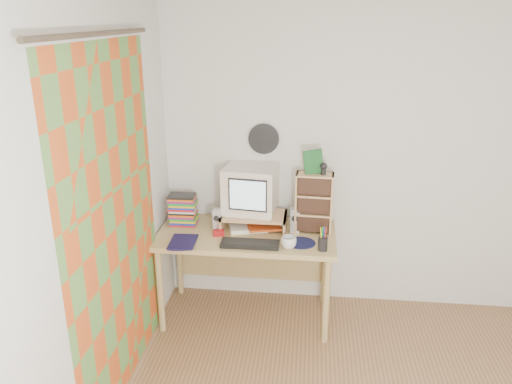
% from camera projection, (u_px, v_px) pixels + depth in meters
% --- Properties ---
extents(back_wall, '(3.50, 0.00, 3.50)m').
position_uv_depth(back_wall, '(379.00, 163.00, 4.01)').
color(back_wall, silver).
rests_on(back_wall, floor).
extents(left_wall, '(0.00, 3.50, 3.50)m').
position_uv_depth(left_wall, '(72.00, 247.00, 2.56)').
color(left_wall, silver).
rests_on(left_wall, floor).
extents(curtain, '(0.00, 2.20, 2.20)m').
position_uv_depth(curtain, '(116.00, 228.00, 3.03)').
color(curtain, '#C24D1B').
rests_on(curtain, left_wall).
extents(wall_disc, '(0.25, 0.02, 0.25)m').
position_uv_depth(wall_disc, '(264.00, 139.00, 4.03)').
color(wall_disc, black).
rests_on(wall_disc, back_wall).
extents(desk, '(1.40, 0.70, 0.75)m').
position_uv_depth(desk, '(247.00, 245.00, 4.04)').
color(desk, tan).
rests_on(desk, floor).
extents(monitor_riser, '(0.52, 0.30, 0.12)m').
position_uv_depth(monitor_riser, '(254.00, 217.00, 4.00)').
color(monitor_riser, tan).
rests_on(monitor_riser, desk).
extents(crt_monitor, '(0.44, 0.44, 0.37)m').
position_uv_depth(crt_monitor, '(250.00, 190.00, 3.98)').
color(crt_monitor, silver).
rests_on(crt_monitor, monitor_riser).
extents(speaker_left, '(0.07, 0.07, 0.18)m').
position_uv_depth(speaker_left, '(217.00, 220.00, 3.96)').
color(speaker_left, silver).
rests_on(speaker_left, desk).
extents(speaker_right, '(0.08, 0.08, 0.19)m').
position_uv_depth(speaker_right, '(295.00, 220.00, 3.94)').
color(speaker_right, silver).
rests_on(speaker_right, desk).
extents(keyboard, '(0.44, 0.15, 0.03)m').
position_uv_depth(keyboard, '(250.00, 244.00, 3.71)').
color(keyboard, black).
rests_on(keyboard, desk).
extents(dvd_stack, '(0.22, 0.16, 0.30)m').
position_uv_depth(dvd_stack, '(183.00, 207.00, 4.06)').
color(dvd_stack, brown).
rests_on(dvd_stack, desk).
extents(cd_rack, '(0.30, 0.17, 0.48)m').
position_uv_depth(cd_rack, '(314.00, 203.00, 3.89)').
color(cd_rack, tan).
rests_on(cd_rack, desk).
extents(mug, '(0.12, 0.12, 0.09)m').
position_uv_depth(mug, '(289.00, 242.00, 3.67)').
color(mug, silver).
rests_on(mug, desk).
extents(diary, '(0.25, 0.19, 0.05)m').
position_uv_depth(diary, '(170.00, 240.00, 3.75)').
color(diary, '#130F38').
rests_on(diary, desk).
extents(mousepad, '(0.23, 0.23, 0.00)m').
position_uv_depth(mousepad, '(301.00, 243.00, 3.76)').
color(mousepad, black).
rests_on(mousepad, desk).
extents(pen_cup, '(0.09, 0.09, 0.14)m').
position_uv_depth(pen_cup, '(323.00, 241.00, 3.63)').
color(pen_cup, black).
rests_on(pen_cup, desk).
extents(papers, '(0.34, 0.28, 0.04)m').
position_uv_depth(papers, '(254.00, 227.00, 4.01)').
color(papers, white).
rests_on(papers, desk).
extents(red_box, '(0.10, 0.08, 0.04)m').
position_uv_depth(red_box, '(218.00, 233.00, 3.89)').
color(red_box, '#A81117').
rests_on(red_box, desk).
extents(game_box, '(0.15, 0.06, 0.19)m').
position_uv_depth(game_box, '(313.00, 162.00, 3.79)').
color(game_box, '#175222').
rests_on(game_box, cd_rack).
extents(webcam, '(0.06, 0.06, 0.10)m').
position_uv_depth(webcam, '(324.00, 169.00, 3.78)').
color(webcam, black).
rests_on(webcam, cd_rack).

